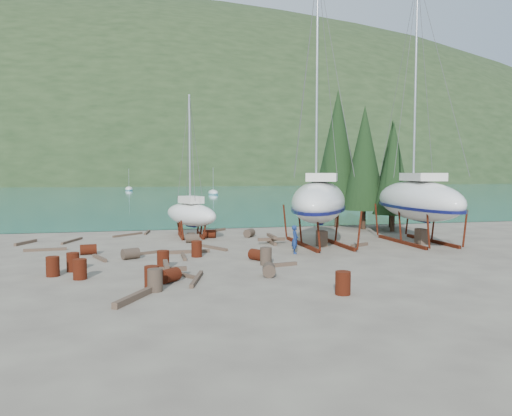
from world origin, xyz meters
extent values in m
plane|color=#5D5249|center=(0.00, 0.00, 0.00)|extent=(600.00, 600.00, 0.00)
plane|color=#176575|center=(0.00, 315.00, 0.01)|extent=(700.00, 700.00, 0.00)
ellipsoid|color=#203018|center=(0.00, 320.00, 0.00)|extent=(800.00, 360.00, 110.00)
cube|color=beige|center=(-20.00, 190.00, 2.00)|extent=(6.00, 5.00, 4.00)
cube|color=#A54C2D|center=(-20.00, 190.00, 4.80)|extent=(6.60, 5.60, 1.60)
cube|color=beige|center=(30.00, 190.00, 2.00)|extent=(6.00, 5.00, 4.00)
cube|color=#A54C2D|center=(30.00, 190.00, 4.80)|extent=(6.60, 5.60, 1.60)
cylinder|color=black|center=(12.50, 12.00, 0.80)|extent=(0.36, 0.36, 1.60)
cone|color=black|center=(12.50, 12.00, 5.80)|extent=(3.60, 3.60, 8.40)
cylinder|color=black|center=(14.00, 10.00, 0.68)|extent=(0.36, 0.36, 1.36)
cone|color=black|center=(14.00, 10.00, 4.93)|extent=(3.06, 3.06, 7.14)
cylinder|color=black|center=(11.00, 14.00, 0.92)|extent=(0.36, 0.36, 1.84)
cone|color=black|center=(11.00, 14.00, 6.67)|extent=(4.14, 4.14, 9.66)
cylinder|color=black|center=(15.50, 13.00, 0.72)|extent=(0.36, 0.36, 1.44)
cone|color=black|center=(15.50, 13.00, 5.22)|extent=(3.24, 3.24, 7.56)
ellipsoid|color=white|center=(10.00, 80.00, 0.38)|extent=(2.00, 5.00, 1.40)
cylinder|color=silver|center=(10.00, 80.00, 3.23)|extent=(0.08, 0.08, 5.00)
ellipsoid|color=white|center=(-8.00, 110.00, 0.38)|extent=(2.00, 5.00, 1.40)
cylinder|color=silver|center=(-8.00, 110.00, 3.23)|extent=(0.08, 0.08, 5.00)
ellipsoid|color=white|center=(5.83, 4.36, 2.77)|extent=(7.42, 11.43, 2.58)
cube|color=#0C0F3F|center=(5.83, 3.80, 1.93)|extent=(1.03, 1.92, 1.00)
cube|color=silver|center=(5.83, 3.80, 4.31)|extent=(2.97, 3.76, 0.50)
cylinder|color=silver|center=(5.83, 4.91, 10.80)|extent=(0.14, 0.14, 13.29)
cube|color=#621E10|center=(4.70, 4.36, 0.10)|extent=(0.18, 6.09, 0.20)
cube|color=#621E10|center=(6.96, 4.36, 0.10)|extent=(0.18, 6.09, 0.20)
cube|color=brown|center=(5.83, 3.80, 0.49)|extent=(0.50, 0.80, 0.98)
ellipsoid|color=white|center=(12.43, 3.86, 2.78)|extent=(4.42, 11.20, 2.58)
cube|color=#0C0F3F|center=(12.43, 3.31, 1.94)|extent=(0.48, 1.98, 1.00)
cube|color=silver|center=(12.43, 3.31, 4.32)|extent=(2.11, 3.45, 0.50)
cylinder|color=silver|center=(12.43, 4.40, 10.71)|extent=(0.14, 0.14, 13.09)
cube|color=#621E10|center=(11.32, 3.86, 0.10)|extent=(0.18, 6.00, 0.20)
cube|color=#621E10|center=(13.54, 3.86, 0.10)|extent=(0.18, 6.00, 0.20)
cube|color=brown|center=(12.43, 3.31, 0.49)|extent=(0.50, 0.80, 0.99)
ellipsoid|color=white|center=(-1.67, 10.23, 1.62)|extent=(4.24, 6.60, 1.62)
cube|color=#0C0F3F|center=(-1.67, 9.91, 1.26)|extent=(0.66, 1.15, 1.00)
cube|color=silver|center=(-1.67, 9.91, 2.69)|extent=(1.73, 2.17, 0.50)
cylinder|color=silver|center=(-1.67, 10.54, 6.33)|extent=(0.14, 0.14, 7.58)
cube|color=#621E10|center=(-2.37, 10.23, 0.10)|extent=(0.18, 3.47, 0.20)
cube|color=#621E10|center=(-0.98, 10.23, 0.10)|extent=(0.18, 3.47, 0.20)
cube|color=brown|center=(-1.67, 9.91, 0.16)|extent=(0.50, 0.80, 0.31)
imported|color=navy|center=(3.34, 1.46, 0.81)|extent=(0.54, 0.68, 1.62)
cylinder|color=#621E10|center=(-8.98, -2.06, 0.44)|extent=(0.58, 0.58, 0.88)
cylinder|color=#2D2823|center=(0.34, -4.21, 0.29)|extent=(0.77, 0.99, 0.58)
cylinder|color=#621E10|center=(-8.04, 3.78, 0.29)|extent=(0.95, 0.70, 0.58)
cylinder|color=#621E10|center=(-4.77, -5.34, 0.44)|extent=(0.58, 0.58, 0.88)
cylinder|color=#621E10|center=(-0.45, 9.38, 0.29)|extent=(1.01, 0.81, 0.58)
cylinder|color=#621E10|center=(0.78, -0.18, 0.29)|extent=(0.96, 1.05, 0.58)
cylinder|color=#621E10|center=(2.20, -8.08, 0.44)|extent=(0.58, 0.58, 0.88)
cylinder|color=#621E10|center=(-8.25, -1.12, 0.44)|extent=(0.58, 0.58, 0.88)
cylinder|color=#2D2823|center=(-1.85, 7.27, 0.29)|extent=(0.95, 0.69, 0.58)
cylinder|color=#621E10|center=(-4.15, -1.44, 0.44)|extent=(0.58, 0.58, 0.88)
cylinder|color=#2D2823|center=(2.39, 9.25, 0.29)|extent=(0.98, 1.05, 0.58)
cylinder|color=#621E10|center=(-4.01, -4.48, 0.29)|extent=(1.03, 1.04, 0.58)
cylinder|color=#621E10|center=(-7.73, -3.01, 0.44)|extent=(0.58, 0.58, 0.88)
cylinder|color=#621E10|center=(-2.21, 1.61, 0.44)|extent=(0.58, 0.58, 0.88)
cylinder|color=#2D2823|center=(-5.71, 1.72, 0.29)|extent=(1.04, 0.90, 0.58)
cylinder|color=#2D2823|center=(-4.66, -5.98, 0.44)|extent=(0.58, 0.58, 0.88)
cylinder|color=#2D2823|center=(0.87, -1.57, 0.44)|extent=(0.58, 0.58, 0.88)
cube|color=brown|center=(-6.08, 11.98, 0.07)|extent=(2.10, 1.97, 0.14)
cube|color=brown|center=(8.08, 3.17, 0.10)|extent=(1.49, 0.97, 0.19)
cube|color=brown|center=(-12.39, 9.05, 0.09)|extent=(1.04, 1.97, 0.19)
cube|color=brown|center=(-3.60, -2.98, 0.07)|extent=(1.59, 2.53, 0.15)
cube|color=brown|center=(-2.94, 1.39, 0.09)|extent=(0.19, 1.95, 0.17)
cube|color=brown|center=(-2.89, -4.44, 0.08)|extent=(0.89, 2.83, 0.16)
cube|color=brown|center=(0.65, 13.17, 0.10)|extent=(1.58, 1.47, 0.19)
cube|color=brown|center=(1.59, -2.09, 0.09)|extent=(1.54, 0.51, 0.17)
cube|color=brown|center=(-2.47, 2.96, 0.09)|extent=(2.30, 0.31, 0.19)
cube|color=brown|center=(-4.70, 13.10, 0.08)|extent=(0.49, 2.23, 0.15)
cube|color=brown|center=(-0.88, 4.20, 0.08)|extent=(1.34, 2.26, 0.16)
cube|color=brown|center=(-4.93, 3.08, 0.08)|extent=(2.06, 1.26, 0.15)
cube|color=brown|center=(-7.30, 1.93, 0.08)|extent=(0.88, 1.95, 0.17)
cube|color=brown|center=(-9.61, 9.45, 0.07)|extent=(1.05, 2.70, 0.15)
cube|color=brown|center=(-5.29, -6.93, 0.11)|extent=(1.75, 2.84, 0.23)
cube|color=brown|center=(-10.64, 5.70, 0.08)|extent=(2.37, 0.35, 0.16)
cube|color=brown|center=(-4.09, -3.15, 0.10)|extent=(0.20, 1.80, 0.20)
cube|color=brown|center=(-4.09, -3.15, 0.30)|extent=(1.80, 0.20, 0.20)
cube|color=brown|center=(-4.09, -3.15, 0.50)|extent=(0.20, 1.80, 0.20)
cube|color=brown|center=(3.04, 5.51, 0.10)|extent=(0.20, 1.80, 0.20)
cube|color=brown|center=(3.04, 5.51, 0.30)|extent=(1.80, 0.20, 0.20)
cube|color=brown|center=(3.04, 5.51, 0.50)|extent=(0.20, 1.80, 0.20)
camera|label=1|loc=(-5.16, -25.31, 4.55)|focal=35.00mm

